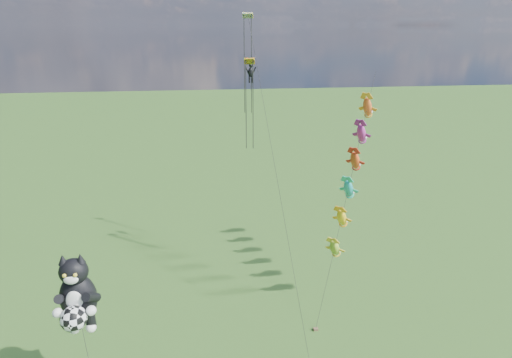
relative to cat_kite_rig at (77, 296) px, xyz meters
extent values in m
ellipsoid|color=black|center=(0.00, 0.30, -0.30)|extent=(2.85, 2.62, 3.36)
ellipsoid|color=black|center=(0.00, 0.19, 1.70)|extent=(2.26, 2.17, 1.70)
cone|color=black|center=(-0.53, 0.19, 2.59)|extent=(0.77, 0.77, 0.63)
cone|color=black|center=(0.52, 0.19, 2.59)|extent=(0.77, 0.77, 0.63)
ellipsoid|color=white|center=(0.00, -0.49, 1.54)|extent=(0.98, 0.74, 0.61)
ellipsoid|color=white|center=(0.00, -0.49, 0.02)|extent=(1.12, 0.76, 1.39)
sphere|color=gold|center=(-0.32, -0.56, 1.89)|extent=(0.25, 0.25, 0.25)
sphere|color=gold|center=(0.31, -0.56, 1.89)|extent=(0.25, 0.25, 0.25)
sphere|color=white|center=(-1.00, -0.80, -0.56)|extent=(0.63, 0.63, 0.63)
sphere|color=white|center=(1.00, -0.80, -0.56)|extent=(0.63, 0.63, 0.63)
sphere|color=white|center=(-0.53, 0.14, -2.56)|extent=(0.67, 0.67, 0.67)
sphere|color=white|center=(0.52, 0.14, -2.56)|extent=(0.67, 0.67, 0.67)
sphere|color=white|center=(0.00, -1.12, -0.82)|extent=(1.61, 1.61, 1.61)
cube|color=brown|center=(17.21, 5.22, -8.45)|extent=(0.40, 0.30, 0.22)
cylinder|color=black|center=(21.54, 11.84, 1.66)|extent=(8.69, 13.27, 20.16)
ellipsoid|color=green|center=(19.63, 8.93, -2.77)|extent=(1.92, 2.32, 2.50)
ellipsoid|color=yellow|center=(20.60, 10.41, -0.52)|extent=(1.92, 2.32, 2.50)
ellipsoid|color=#1988BF|center=(21.57, 11.89, 1.74)|extent=(1.92, 2.32, 2.50)
ellipsoid|color=orange|center=(22.54, 13.37, 4.00)|extent=(1.92, 2.32, 2.50)
ellipsoid|color=#D833A3|center=(23.51, 14.86, 6.25)|extent=(1.92, 2.32, 2.50)
ellipsoid|color=red|center=(24.48, 16.34, 8.51)|extent=(1.92, 2.32, 2.50)
cylinder|color=black|center=(14.27, 9.42, 4.33)|extent=(2.93, 16.85, 25.51)
cube|color=#2B900D|center=(12.62, 14.67, 13.13)|extent=(0.94, 0.59, 0.60)
cylinder|color=black|center=(12.30, 14.67, 9.07)|extent=(0.08, 0.08, 8.12)
cylinder|color=black|center=(12.94, 14.67, 9.07)|extent=(0.08, 0.08, 8.12)
cube|color=blue|center=(12.82, 17.83, 16.96)|extent=(1.00, 0.53, 0.52)
cylinder|color=black|center=(12.48, 17.83, 12.37)|extent=(0.08, 0.08, 9.17)
cylinder|color=black|center=(13.16, 17.83, 12.37)|extent=(0.08, 0.08, 9.17)
camera|label=1|loc=(8.47, -24.03, 16.11)|focal=30.00mm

